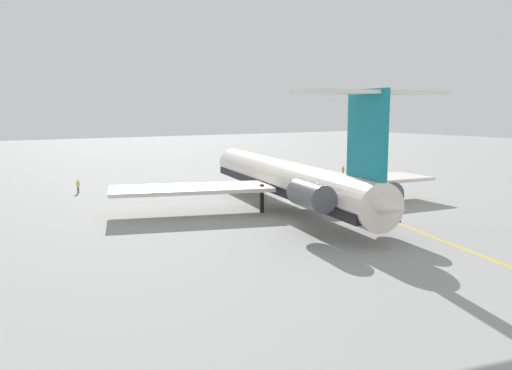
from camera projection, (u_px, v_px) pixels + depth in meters
name	position (u px, v px, depth m)	size (l,w,h in m)	color
ground	(297.00, 201.00, 65.83)	(325.82, 325.82, 0.00)	gray
main_jetliner	(290.00, 179.00, 59.31)	(44.55, 39.73, 13.08)	silver
ground_crew_near_nose	(366.00, 175.00, 83.19)	(0.42, 0.27, 1.67)	black
ground_crew_near_tail	(78.00, 185.00, 72.32)	(0.29, 0.45, 1.82)	black
ground_crew_portside	(343.00, 170.00, 89.90)	(0.40, 0.29, 1.79)	black
safety_cone_wingtip	(325.00, 177.00, 87.70)	(0.40, 0.40, 0.55)	#EA590F
taxiway_centreline	(342.00, 201.00, 65.66)	(101.34, 0.36, 0.01)	gold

